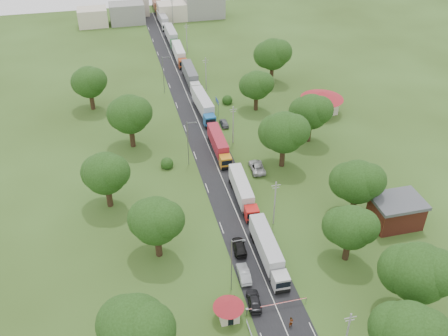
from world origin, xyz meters
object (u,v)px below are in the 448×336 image
object	(u,v)px
boom_barrier	(268,306)
car_lane_mid	(244,274)
info_sign	(217,103)
guard_booth	(229,308)
truck_0	(268,250)
car_lane_front	(254,301)
pedestrian_near	(291,322)

from	to	relation	value
boom_barrier	car_lane_mid	bearing A→B (deg)	103.21
info_sign	guard_booth	bearing A→B (deg)	-101.68
car_lane_mid	truck_0	bearing A→B (deg)	-146.43
truck_0	info_sign	bearing A→B (deg)	86.03
info_sign	car_lane_front	size ratio (longest dim) A/B	0.90
guard_booth	boom_barrier	bearing A→B (deg)	0.01
guard_booth	car_lane_mid	xyz separation A→B (m)	(4.20, 7.00, -1.39)
boom_barrier	pedestrian_near	distance (m)	4.14
guard_booth	truck_0	xyz separation A→B (m)	(8.91, 9.75, -0.04)
car_lane_mid	pedestrian_near	xyz separation A→B (m)	(3.85, -10.50, 0.12)
guard_booth	car_lane_mid	bearing A→B (deg)	59.04
car_lane_mid	pedestrian_near	size ratio (longest dim) A/B	2.62
info_sign	car_lane_front	bearing A→B (deg)	-97.98
car_lane_mid	car_lane_front	bearing A→B (deg)	93.33
pedestrian_near	truck_0	bearing A→B (deg)	60.96
guard_booth	car_lane_mid	world-z (taller)	guard_booth
pedestrian_near	guard_booth	bearing A→B (deg)	131.20
truck_0	car_lane_front	distance (m)	9.60
boom_barrier	info_sign	distance (m)	60.39
boom_barrier	guard_booth	world-z (taller)	guard_booth
truck_0	car_lane_front	world-z (taller)	truck_0
boom_barrier	car_lane_front	bearing A→B (deg)	137.60
truck_0	car_lane_mid	xyz separation A→B (m)	(-4.71, -2.75, -1.35)
info_sign	car_lane_mid	xyz separation A→B (m)	(-8.20, -53.00, -2.23)
pedestrian_near	info_sign	bearing A→B (deg)	60.78
guard_booth	truck_0	bearing A→B (deg)	47.57
boom_barrier	guard_booth	xyz separation A→B (m)	(-5.84, -0.00, 1.27)
truck_0	pedestrian_near	bearing A→B (deg)	-93.74
info_sign	car_lane_front	xyz separation A→B (m)	(-8.20, -58.50, -2.23)
guard_booth	car_lane_front	distance (m)	4.67
car_lane_front	car_lane_mid	xyz separation A→B (m)	(0.00, 5.50, 0.00)
truck_0	pedestrian_near	world-z (taller)	truck_0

